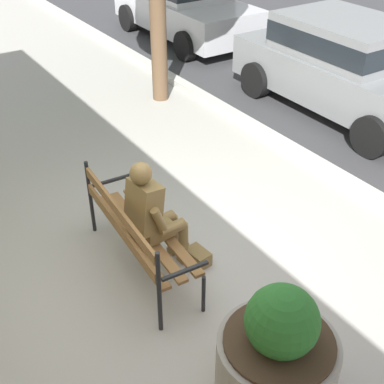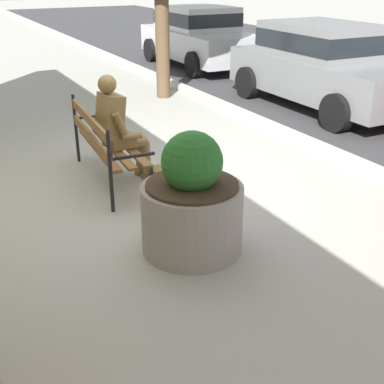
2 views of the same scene
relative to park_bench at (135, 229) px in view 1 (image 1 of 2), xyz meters
name	(u,v)px [view 1 (image 1 of 2)]	position (x,y,z in m)	size (l,w,h in m)	color
ground_plane	(172,272)	(0.25, 0.29, -0.54)	(80.00, 80.00, 0.00)	#9E9B93
curb_stone	(356,186)	(0.25, 3.19, -0.48)	(60.00, 0.20, 0.12)	#B2AFA8
park_bench	(135,229)	(0.00, 0.00, 0.00)	(1.83, 0.65, 0.95)	brown
bronze_statue_seated	(157,218)	(0.11, 0.21, 0.12)	(0.61, 0.80, 1.37)	brown
concrete_planter	(277,359)	(2.00, 0.19, -0.08)	(0.96, 0.96, 1.18)	gray
parked_car_silver	(184,2)	(-6.68, 4.93, 0.30)	(4.11, 1.94, 1.56)	#B7B7BC
parked_car_grey	(346,64)	(-1.67, 4.93, 0.30)	(4.11, 1.94, 1.56)	slate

